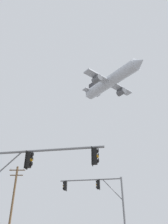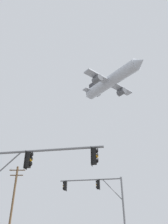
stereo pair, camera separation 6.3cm
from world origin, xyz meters
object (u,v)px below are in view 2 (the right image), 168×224
(signal_pole_far, at_px, (100,194))
(signal_pole_near, at_px, (26,172))
(airplane, at_px, (111,81))
(utility_pole, at_px, (13,200))

(signal_pole_far, bearing_deg, signal_pole_near, -113.79)
(airplane, bearing_deg, utility_pole, -137.98)
(signal_pole_near, xyz_separation_m, utility_pole, (-6.33, 18.01, 0.51))
(utility_pole, height_order, airplane, airplane)
(signal_pole_far, distance_m, utility_pole, 13.23)
(utility_pole, distance_m, airplane, 36.72)
(signal_pole_near, relative_size, signal_pole_far, 1.09)
(signal_pole_near, relative_size, airplane, 0.42)
(signal_pole_near, xyz_separation_m, signal_pole_far, (4.76, 10.80, 0.32))
(signal_pole_far, xyz_separation_m, utility_pole, (-11.09, 7.21, 0.19))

